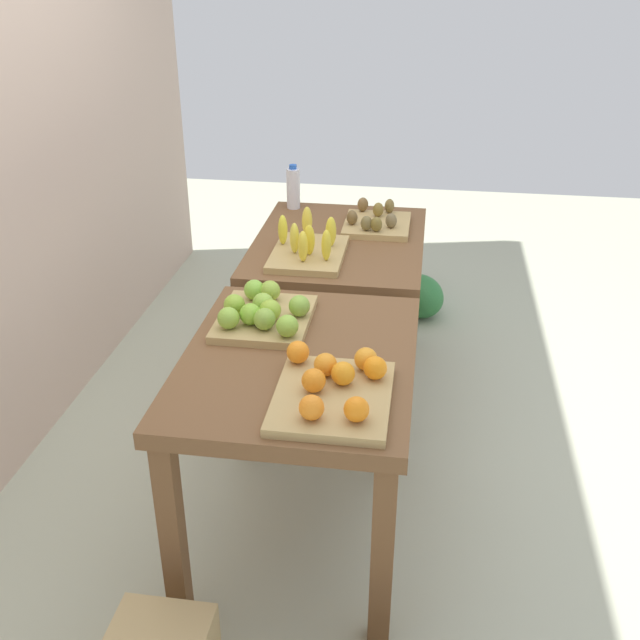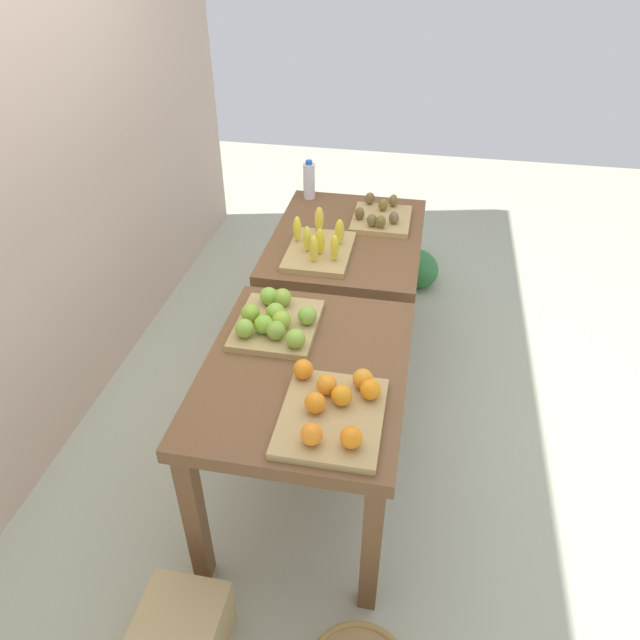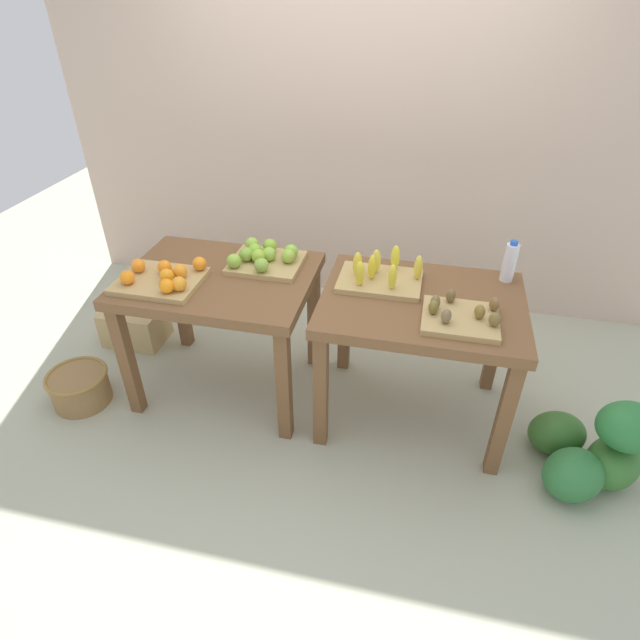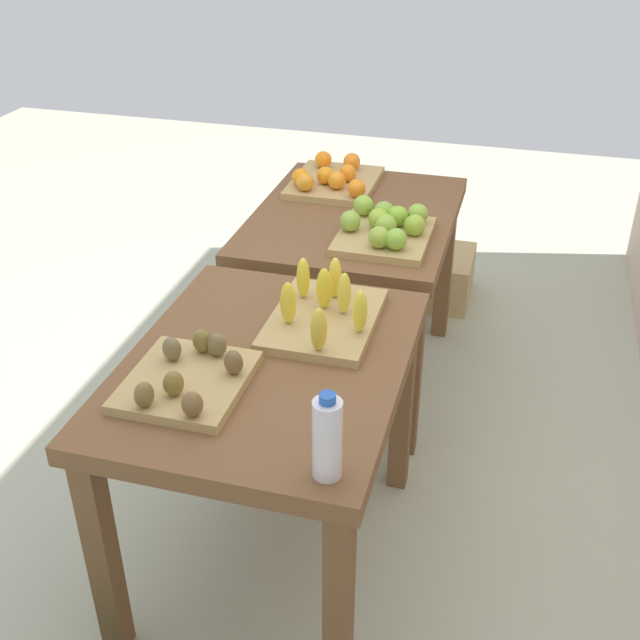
{
  "view_description": "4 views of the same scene",
  "coord_description": "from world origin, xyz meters",
  "px_view_note": "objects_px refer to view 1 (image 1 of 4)",
  "views": [
    {
      "loc": [
        -2.77,
        -0.4,
        2.08
      ],
      "look_at": [
        0.04,
        0.01,
        0.62
      ],
      "focal_mm": 42.06,
      "sensor_mm": 36.0,
      "label": 1
    },
    {
      "loc": [
        -2.31,
        -0.39,
        2.32
      ],
      "look_at": [
        0.02,
        0.05,
        0.6
      ],
      "focal_mm": 33.49,
      "sensor_mm": 36.0,
      "label": 2
    },
    {
      "loc": [
        0.55,
        -2.31,
        2.2
      ],
      "look_at": [
        0.02,
        -0.03,
        0.6
      ],
      "focal_mm": 28.99,
      "sensor_mm": 36.0,
      "label": 3
    },
    {
      "loc": [
        2.35,
        0.66,
        2.06
      ],
      "look_at": [
        0.03,
        0.02,
        0.63
      ],
      "focal_mm": 44.21,
      "sensor_mm": 36.0,
      "label": 4
    }
  ],
  "objects_px": {
    "apple_bin": "(263,313)",
    "water_bottle": "(293,188)",
    "banana_crate": "(308,248)",
    "watermelon_pile": "(400,280)",
    "display_table_left": "(299,385)",
    "display_table_right": "(339,262)",
    "orange_bin": "(334,388)",
    "kiwi_bin": "(376,222)"
  },
  "relations": [
    {
      "from": "display_table_left",
      "to": "water_bottle",
      "type": "bearing_deg",
      "value": 10.91
    },
    {
      "from": "display_table_right",
      "to": "banana_crate",
      "type": "height_order",
      "value": "banana_crate"
    },
    {
      "from": "banana_crate",
      "to": "display_table_right",
      "type": "bearing_deg",
      "value": -25.15
    },
    {
      "from": "display_table_right",
      "to": "water_bottle",
      "type": "bearing_deg",
      "value": 34.93
    },
    {
      "from": "banana_crate",
      "to": "water_bottle",
      "type": "bearing_deg",
      "value": 15.77
    },
    {
      "from": "apple_bin",
      "to": "banana_crate",
      "type": "bearing_deg",
      "value": -5.05
    },
    {
      "from": "kiwi_bin",
      "to": "orange_bin",
      "type": "bearing_deg",
      "value": 179.85
    },
    {
      "from": "apple_bin",
      "to": "kiwi_bin",
      "type": "xyz_separation_m",
      "value": [
        1.09,
        -0.33,
        -0.02
      ]
    },
    {
      "from": "apple_bin",
      "to": "display_table_left",
      "type": "bearing_deg",
      "value": -141.63
    },
    {
      "from": "orange_bin",
      "to": "apple_bin",
      "type": "bearing_deg",
      "value": 35.06
    },
    {
      "from": "display_table_left",
      "to": "water_bottle",
      "type": "height_order",
      "value": "water_bottle"
    },
    {
      "from": "display_table_right",
      "to": "orange_bin",
      "type": "xyz_separation_m",
      "value": [
        -1.37,
        -0.16,
        0.16
      ]
    },
    {
      "from": "display_table_left",
      "to": "watermelon_pile",
      "type": "height_order",
      "value": "display_table_left"
    },
    {
      "from": "display_table_left",
      "to": "orange_bin",
      "type": "distance_m",
      "value": 0.33
    },
    {
      "from": "display_table_left",
      "to": "orange_bin",
      "type": "height_order",
      "value": "orange_bin"
    },
    {
      "from": "display_table_left",
      "to": "watermelon_pile",
      "type": "relative_size",
      "value": 1.64
    },
    {
      "from": "apple_bin",
      "to": "water_bottle",
      "type": "relative_size",
      "value": 1.72
    },
    {
      "from": "apple_bin",
      "to": "banana_crate",
      "type": "xyz_separation_m",
      "value": [
        0.67,
        -0.06,
        -0.0
      ]
    },
    {
      "from": "display_table_right",
      "to": "banana_crate",
      "type": "relative_size",
      "value": 2.34
    },
    {
      "from": "watermelon_pile",
      "to": "orange_bin",
      "type": "bearing_deg",
      "value": 177.19
    },
    {
      "from": "apple_bin",
      "to": "kiwi_bin",
      "type": "relative_size",
      "value": 1.09
    },
    {
      "from": "watermelon_pile",
      "to": "display_table_left",
      "type": "bearing_deg",
      "value": 172.52
    },
    {
      "from": "apple_bin",
      "to": "watermelon_pile",
      "type": "relative_size",
      "value": 0.63
    },
    {
      "from": "watermelon_pile",
      "to": "display_table_right",
      "type": "bearing_deg",
      "value": 163.89
    },
    {
      "from": "display_table_right",
      "to": "apple_bin",
      "type": "relative_size",
      "value": 2.6
    },
    {
      "from": "water_bottle",
      "to": "watermelon_pile",
      "type": "bearing_deg",
      "value": -48.27
    },
    {
      "from": "kiwi_bin",
      "to": "watermelon_pile",
      "type": "relative_size",
      "value": 0.58
    },
    {
      "from": "water_bottle",
      "to": "display_table_right",
      "type": "bearing_deg",
      "value": -145.07
    },
    {
      "from": "display_table_right",
      "to": "orange_bin",
      "type": "bearing_deg",
      "value": -173.49
    },
    {
      "from": "orange_bin",
      "to": "banana_crate",
      "type": "bearing_deg",
      "value": 13.26
    },
    {
      "from": "watermelon_pile",
      "to": "water_bottle",
      "type": "bearing_deg",
      "value": 131.73
    },
    {
      "from": "display_table_left",
      "to": "kiwi_bin",
      "type": "xyz_separation_m",
      "value": [
        1.3,
        -0.16,
        0.15
      ]
    },
    {
      "from": "display_table_left",
      "to": "display_table_right",
      "type": "distance_m",
      "value": 1.12
    },
    {
      "from": "apple_bin",
      "to": "kiwi_bin",
      "type": "height_order",
      "value": "apple_bin"
    },
    {
      "from": "apple_bin",
      "to": "water_bottle",
      "type": "xyz_separation_m",
      "value": [
        1.33,
        0.13,
        0.06
      ]
    },
    {
      "from": "orange_bin",
      "to": "banana_crate",
      "type": "xyz_separation_m",
      "value": [
        1.13,
        0.27,
        0.01
      ]
    },
    {
      "from": "banana_crate",
      "to": "water_bottle",
      "type": "xyz_separation_m",
      "value": [
        0.66,
        0.19,
        0.07
      ]
    },
    {
      "from": "display_table_right",
      "to": "orange_bin",
      "type": "distance_m",
      "value": 1.39
    },
    {
      "from": "banana_crate",
      "to": "watermelon_pile",
      "type": "bearing_deg",
      "value": -18.02
    },
    {
      "from": "display_table_right",
      "to": "kiwi_bin",
      "type": "bearing_deg",
      "value": -40.93
    },
    {
      "from": "apple_bin",
      "to": "orange_bin",
      "type": "bearing_deg",
      "value": -144.94
    },
    {
      "from": "display_table_right",
      "to": "apple_bin",
      "type": "xyz_separation_m",
      "value": [
        -0.91,
        0.17,
        0.16
      ]
    }
  ]
}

